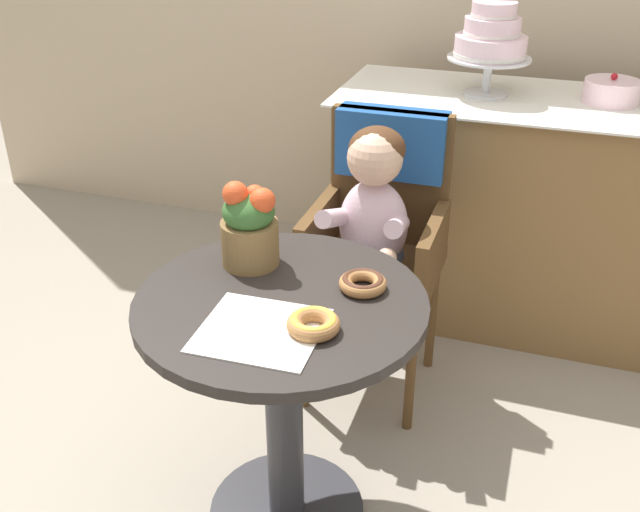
# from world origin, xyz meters

# --- Properties ---
(ground_plane) EXTENTS (8.00, 8.00, 0.00)m
(ground_plane) POSITION_xyz_m (0.00, 0.00, 0.00)
(ground_plane) COLOR gray
(cafe_table) EXTENTS (0.72, 0.72, 0.72)m
(cafe_table) POSITION_xyz_m (0.00, 0.00, 0.51)
(cafe_table) COLOR #282321
(cafe_table) RESTS_ON ground
(wicker_chair) EXTENTS (0.42, 0.45, 0.95)m
(wicker_chair) POSITION_xyz_m (0.07, 0.74, 0.64)
(wicker_chair) COLOR brown
(wicker_chair) RESTS_ON ground
(seated_child) EXTENTS (0.27, 0.32, 0.73)m
(seated_child) POSITION_xyz_m (0.07, 0.59, 0.68)
(seated_child) COLOR silver
(seated_child) RESTS_ON ground
(paper_napkin) EXTENTS (0.28, 0.27, 0.00)m
(paper_napkin) POSITION_xyz_m (0.01, -0.14, 0.72)
(paper_napkin) COLOR white
(paper_napkin) RESTS_ON cafe_table
(donut_front) EXTENTS (0.12, 0.12, 0.04)m
(donut_front) POSITION_xyz_m (0.12, -0.11, 0.74)
(donut_front) COLOR #AD7542
(donut_front) RESTS_ON cafe_table
(donut_mid) EXTENTS (0.12, 0.12, 0.03)m
(donut_mid) POSITION_xyz_m (0.18, 0.11, 0.74)
(donut_mid) COLOR #AD7542
(donut_mid) RESTS_ON cafe_table
(flower_vase) EXTENTS (0.15, 0.15, 0.23)m
(flower_vase) POSITION_xyz_m (-0.14, 0.14, 0.83)
(flower_vase) COLOR brown
(flower_vase) RESTS_ON cafe_table
(display_counter) EXTENTS (1.56, 0.62, 0.90)m
(display_counter) POSITION_xyz_m (0.55, 1.30, 0.45)
(display_counter) COLOR olive
(display_counter) RESTS_ON ground
(tiered_cake_stand) EXTENTS (0.30, 0.30, 0.33)m
(tiered_cake_stand) POSITION_xyz_m (0.30, 1.30, 1.10)
(tiered_cake_stand) COLOR silver
(tiered_cake_stand) RESTS_ON display_counter
(round_layer_cake) EXTENTS (0.19, 0.19, 0.11)m
(round_layer_cake) POSITION_xyz_m (0.74, 1.34, 0.94)
(round_layer_cake) COLOR silver
(round_layer_cake) RESTS_ON display_counter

